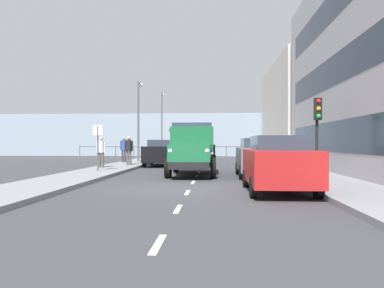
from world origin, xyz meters
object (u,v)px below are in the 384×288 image
at_px(truck_vintage_green, 192,150).
at_px(pedestrian_in_dark_coat, 101,149).
at_px(pedestrian_with_bag, 124,147).
at_px(street_sign, 98,140).
at_px(lamp_post_promenade, 139,113).
at_px(car_red_kerbside_near, 278,163).
at_px(car_black_oppositeside_0, 161,152).
at_px(car_grey_kerbside_1, 258,157).
at_px(lamp_post_far, 162,118).
at_px(traffic_light_near, 318,120).
at_px(pedestrian_strolling, 129,148).

bearing_deg(truck_vintage_green, pedestrian_in_dark_coat, -30.51).
relative_size(pedestrian_in_dark_coat, pedestrian_with_bag, 0.94).
relative_size(pedestrian_in_dark_coat, street_sign, 0.76).
bearing_deg(pedestrian_in_dark_coat, lamp_post_promenade, -96.31).
distance_m(car_red_kerbside_near, car_black_oppositeside_0, 13.92).
height_order(pedestrian_in_dark_coat, lamp_post_promenade, lamp_post_promenade).
bearing_deg(street_sign, car_grey_kerbside_1, 170.83).
height_order(pedestrian_with_bag, lamp_post_promenade, lamp_post_promenade).
xyz_separation_m(car_grey_kerbside_1, lamp_post_far, (7.61, -22.32, 3.26)).
height_order(pedestrian_in_dark_coat, street_sign, street_sign).
distance_m(car_black_oppositeside_0, pedestrian_with_bag, 3.25).
distance_m(car_red_kerbside_near, car_grey_kerbside_1, 5.11).
xyz_separation_m(car_black_oppositeside_0, pedestrian_with_bag, (2.87, -1.48, 0.33)).
xyz_separation_m(pedestrian_in_dark_coat, traffic_light_near, (-10.54, 4.76, 1.31)).
bearing_deg(car_black_oppositeside_0, pedestrian_in_dark_coat, 55.80).
bearing_deg(street_sign, car_red_kerbside_near, 140.40).
bearing_deg(lamp_post_far, car_red_kerbside_near, 105.50).
xyz_separation_m(truck_vintage_green, traffic_light_near, (-5.23, 1.64, 1.29)).
distance_m(pedestrian_strolling, lamp_post_far, 16.40).
distance_m(car_grey_kerbside_1, pedestrian_strolling, 9.59).
bearing_deg(car_red_kerbside_near, car_black_oppositeside_0, -66.61).
relative_size(car_red_kerbside_near, lamp_post_promenade, 0.67).
relative_size(car_grey_kerbside_1, pedestrian_strolling, 2.23).
xyz_separation_m(car_grey_kerbside_1, pedestrian_in_dark_coat, (8.27, -3.61, 0.27)).
bearing_deg(car_black_oppositeside_0, car_grey_kerbside_1, 125.81).
bearing_deg(traffic_light_near, car_red_kerbside_near, 60.30).
xyz_separation_m(car_red_kerbside_near, car_grey_kerbside_1, (-0.00, -5.11, -0.00)).
bearing_deg(pedestrian_with_bag, truck_vintage_green, 122.08).
xyz_separation_m(car_black_oppositeside_0, lamp_post_far, (2.08, -14.66, 3.26)).
relative_size(pedestrian_with_bag, traffic_light_near, 0.57).
distance_m(pedestrian_in_dark_coat, pedestrian_with_bag, 5.53).
height_order(pedestrian_with_bag, street_sign, street_sign).
distance_m(traffic_light_near, street_sign, 10.26).
height_order(pedestrian_in_dark_coat, pedestrian_with_bag, pedestrian_with_bag).
xyz_separation_m(truck_vintage_green, street_sign, (4.71, -0.75, 0.50)).
distance_m(car_red_kerbside_near, lamp_post_promenade, 17.31).
distance_m(car_grey_kerbside_1, lamp_post_promenade, 13.00).
bearing_deg(car_grey_kerbside_1, pedestrian_strolling, -40.20).
height_order(car_grey_kerbside_1, lamp_post_promenade, lamp_post_promenade).
height_order(pedestrian_in_dark_coat, lamp_post_far, lamp_post_far).
bearing_deg(pedestrian_with_bag, car_red_kerbside_near, 120.49).
xyz_separation_m(truck_vintage_green, pedestrian_strolling, (4.35, -5.70, 0.03)).
bearing_deg(truck_vintage_green, car_red_kerbside_near, 117.93).
distance_m(car_grey_kerbside_1, pedestrian_in_dark_coat, 9.03).
xyz_separation_m(pedestrian_strolling, lamp_post_far, (0.29, -16.13, 2.95)).
relative_size(car_red_kerbside_near, lamp_post_far, 0.59).
relative_size(traffic_light_near, street_sign, 1.42).
xyz_separation_m(car_black_oppositeside_0, street_sign, (2.16, 6.42, 0.79)).
distance_m(pedestrian_with_bag, traffic_light_near, 14.86).
relative_size(pedestrian_strolling, lamp_post_promenade, 0.30).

